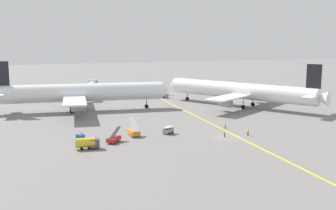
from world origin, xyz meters
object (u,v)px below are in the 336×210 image
object	(u,v)px
airliner_being_pushed	(240,91)
ground_crew_wing_walker_right	(248,132)
gse_baggage_cart_near_cluster	(168,130)
ground_crew_ramp_agent_by_cones	(225,125)
airliner_at_gate_left	(81,93)
ground_crew_marshaller_foreground	(225,133)
gse_gpu_cart_small	(80,137)
gse_belt_loader_portside	(114,139)
pushback_tug	(161,94)
gse_stair_truck_yellow	(134,131)
jet_bridge	(92,86)
gse_fuel_bowser_stubby	(88,143)

from	to	relation	value
airliner_being_pushed	ground_crew_wing_walker_right	distance (m)	41.59
gse_baggage_cart_near_cluster	ground_crew_ramp_agent_by_cones	size ratio (longest dim) A/B	2.02
airliner_at_gate_left	ground_crew_wing_walker_right	world-z (taller)	airliner_at_gate_left
ground_crew_ramp_agent_by_cones	ground_crew_marshaller_foreground	bearing A→B (deg)	-119.72
gse_gpu_cart_small	gse_belt_loader_portside	distance (m)	7.85
pushback_tug	ground_crew_ramp_agent_by_cones	bearing A→B (deg)	-93.29
gse_baggage_cart_near_cluster	ground_crew_wing_walker_right	distance (m)	18.88
airliner_at_gate_left	gse_gpu_cart_small	world-z (taller)	airliner_at_gate_left
gse_belt_loader_portside	ground_crew_ramp_agent_by_cones	distance (m)	29.90
gse_stair_truck_yellow	gse_baggage_cart_near_cluster	distance (m)	8.35
ground_crew_ramp_agent_by_cones	ground_crew_wing_walker_right	distance (m)	8.65
pushback_tug	gse_stair_truck_yellow	world-z (taller)	gse_stair_truck_yellow
airliner_being_pushed	ground_crew_wing_walker_right	size ratio (longest dim) A/B	30.08
ground_crew_ramp_agent_by_cones	ground_crew_marshaller_foreground	size ratio (longest dim) A/B	0.93
gse_stair_truck_yellow	jet_bridge	bearing A→B (deg)	88.29
airliner_being_pushed	gse_gpu_cart_small	xyz separation A→B (m)	(-57.14, -27.44, -4.48)
gse_fuel_bowser_stubby	airliner_at_gate_left	bearing A→B (deg)	82.75
gse_belt_loader_portside	ground_crew_marshaller_foreground	xyz separation A→B (m)	(25.10, -4.38, 0.05)
airliner_at_gate_left	airliner_being_pushed	bearing A→B (deg)	-11.82
gse_gpu_cart_small	ground_crew_wing_walker_right	xyz separation A→B (m)	(37.71, -9.08, 0.13)
gse_gpu_cart_small	airliner_at_gate_left	bearing A→B (deg)	80.80
gse_baggage_cart_near_cluster	airliner_being_pushed	bearing A→B (deg)	37.85
gse_baggage_cart_near_cluster	gse_belt_loader_portside	size ratio (longest dim) A/B	0.68
pushback_tug	ground_crew_wing_walker_right	size ratio (longest dim) A/B	4.37
airliner_being_pushed	gse_fuel_bowser_stubby	size ratio (longest dim) A/B	10.43
pushback_tug	gse_belt_loader_portside	xyz separation A→B (m)	(-32.98, -61.07, -0.38)
airliner_at_gate_left	gse_belt_loader_portside	distance (m)	42.58
gse_stair_truck_yellow	ground_crew_ramp_agent_by_cones	bearing A→B (deg)	-1.88
airliner_at_gate_left	pushback_tug	world-z (taller)	airliner_at_gate_left
pushback_tug	gse_baggage_cart_near_cluster	bearing A→B (deg)	-108.13
airliner_at_gate_left	gse_baggage_cart_near_cluster	xyz separation A→B (m)	(14.53, -38.98, -4.87)
jet_bridge	gse_fuel_bowser_stubby	bearing A→B (deg)	-100.78
pushback_tug	gse_belt_loader_portside	distance (m)	69.41
airliner_being_pushed	gse_baggage_cart_near_cluster	bearing A→B (deg)	-142.15
pushback_tug	gse_baggage_cart_near_cluster	xyz separation A→B (m)	(-18.92, -57.76, -0.34)
airliner_at_gate_left	gse_gpu_cart_small	bearing A→B (deg)	-99.20
airliner_at_gate_left	ground_crew_marshaller_foreground	size ratio (longest dim) A/B	33.67
gse_belt_loader_portside	ground_crew_wing_walker_right	xyz separation A→B (m)	(31.07, -4.89, 0.10)
gse_gpu_cart_small	gse_fuel_bowser_stubby	xyz separation A→B (m)	(0.35, -7.67, 0.54)
gse_stair_truck_yellow	gse_fuel_bowser_stubby	xyz separation A→B (m)	(-12.08, -7.91, 0.31)
ground_crew_ramp_agent_by_cones	airliner_being_pushed	bearing A→B (deg)	53.35
airliner_at_gate_left	ground_crew_wing_walker_right	distance (m)	56.96
pushback_tug	ground_crew_marshaller_foreground	xyz separation A→B (m)	(-7.88, -65.45, -0.33)
gse_fuel_bowser_stubby	ground_crew_ramp_agent_by_cones	distance (m)	36.68
airliner_at_gate_left	gse_fuel_bowser_stubby	bearing A→B (deg)	-97.25
airliner_being_pushed	ground_crew_ramp_agent_by_cones	xyz separation A→B (m)	(-20.82, -27.98, -4.48)
gse_fuel_bowser_stubby	ground_crew_ramp_agent_by_cones	world-z (taller)	gse_fuel_bowser_stubby
airliner_at_gate_left	airliner_being_pushed	distance (m)	52.07
gse_stair_truck_yellow	ground_crew_wing_walker_right	xyz separation A→B (m)	(25.28, -9.32, -0.11)
airliner_being_pushed	ground_crew_wing_walker_right	xyz separation A→B (m)	(-19.43, -36.52, -4.36)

